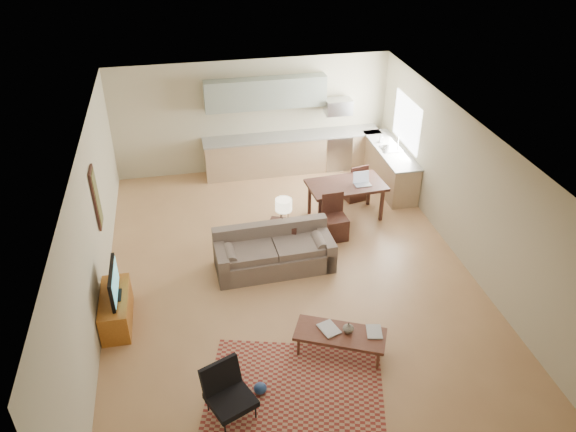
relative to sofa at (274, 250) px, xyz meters
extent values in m
plane|color=#AF7E51|center=(0.24, -0.38, -0.39)|extent=(9.00, 9.00, 0.00)
plane|color=white|center=(0.24, -0.38, 2.31)|extent=(9.00, 9.00, 0.00)
plane|color=#B8B090|center=(0.24, 4.12, 0.96)|extent=(6.50, 0.00, 6.50)
plane|color=#B8B090|center=(-3.01, -0.38, 0.96)|extent=(0.00, 9.00, 9.00)
plane|color=#B8B090|center=(3.49, -0.38, 0.96)|extent=(0.00, 9.00, 9.00)
cube|color=#A5A8AD|center=(2.24, 3.80, 0.06)|extent=(0.62, 0.62, 0.90)
cube|color=#A5A8AD|center=(2.24, 3.82, 1.16)|extent=(0.62, 0.40, 0.35)
cube|color=gray|center=(0.54, 3.95, 1.56)|extent=(2.80, 0.34, 0.70)
cube|color=white|center=(3.47, 2.62, 1.16)|extent=(0.02, 1.40, 1.05)
cube|color=maroon|center=(-0.21, -2.85, -0.38)|extent=(2.85, 2.32, 0.02)
imported|color=maroon|center=(0.32, -2.25, 0.03)|extent=(0.44, 0.48, 0.03)
imported|color=navy|center=(0.98, -2.38, 0.03)|extent=(0.36, 0.41, 0.02)
imported|color=black|center=(0.71, -2.31, 0.10)|extent=(0.22, 0.22, 0.17)
imported|color=beige|center=(3.07, 3.00, 0.63)|extent=(0.12, 0.12, 0.19)
camera|label=1|loc=(-1.42, -8.23, 5.96)|focal=35.00mm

